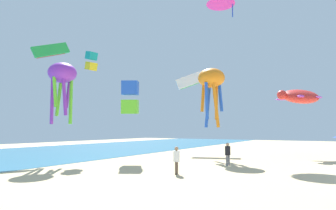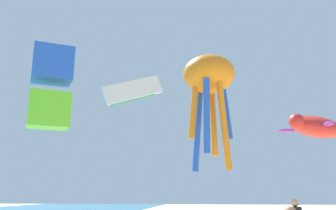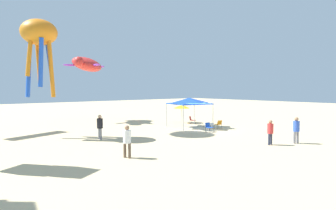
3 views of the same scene
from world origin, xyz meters
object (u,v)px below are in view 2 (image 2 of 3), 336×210
Objects in this scene: kite_turtle_red at (315,127)px; kite_octopus_orange at (209,80)px; kite_parafoil_white at (133,90)px; kite_box_blue at (51,88)px.

kite_turtle_red is 0.91× the size of kite_octopus_orange.
kite_turtle_red is at bearing 142.47° from kite_parafoil_white.
kite_box_blue is 8.54m from kite_octopus_orange.
kite_turtle_red is 1.70× the size of kite_box_blue.
kite_turtle_red is 19.14m from kite_box_blue.
kite_parafoil_white is at bearing -72.71° from kite_octopus_orange.
kite_parafoil_white reaches higher than kite_octopus_orange.
kite_box_blue is 0.53× the size of kite_octopus_orange.
kite_parafoil_white is 13.77m from kite_turtle_red.
kite_octopus_orange is at bearing 89.83° from kite_parafoil_white.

